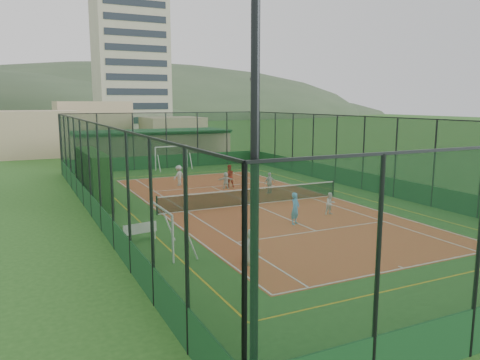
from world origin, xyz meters
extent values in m
plane|color=#28591E|center=(0.00, 0.00, 0.00)|extent=(300.00, 300.00, 0.00)
cube|color=#C5622B|center=(0.00, 0.00, 0.01)|extent=(11.17, 23.97, 0.01)
cube|color=beige|center=(12.00, 82.00, 15.00)|extent=(15.00, 12.00, 30.00)
cube|color=black|center=(-8.30, 4.76, 1.54)|extent=(1.05, 7.02, 3.07)
imported|color=silver|center=(-4.77, -9.12, 0.70)|extent=(0.78, 0.63, 1.37)
imported|color=#51A6E6|center=(-0.19, -4.89, 0.80)|extent=(0.69, 0.62, 1.58)
imported|color=white|center=(2.56, -4.04, 0.61)|extent=(0.59, 0.47, 1.20)
imported|color=silver|center=(-1.92, 7.89, 0.74)|extent=(1.08, 0.90, 1.46)
imported|color=silver|center=(2.52, 2.50, 0.71)|extent=(0.85, 0.43, 1.39)
imported|color=white|center=(0.61, 5.26, 0.59)|extent=(1.13, 0.62, 1.17)
imported|color=red|center=(1.03, 5.68, 0.81)|extent=(0.84, 0.70, 1.59)
sphere|color=#CCE033|center=(-1.34, 1.30, 0.04)|extent=(0.07, 0.07, 0.07)
sphere|color=#CCE033|center=(2.07, 2.16, 0.04)|extent=(0.07, 0.07, 0.07)
sphere|color=#CCE033|center=(2.39, 1.20, 0.04)|extent=(0.07, 0.07, 0.07)
camera|label=1|loc=(-12.42, -23.87, 5.99)|focal=35.00mm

